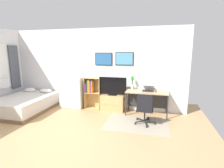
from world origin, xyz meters
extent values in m
plane|color=tan|center=(0.00, 0.00, 0.00)|extent=(7.20, 7.20, 0.00)
cube|color=white|center=(0.00, 2.43, 1.35)|extent=(6.12, 0.06, 2.70)
cube|color=black|center=(0.34, 2.38, 1.69)|extent=(0.59, 0.02, 0.42)
cube|color=#285B93|center=(0.34, 2.37, 1.69)|extent=(0.55, 0.01, 0.38)
cube|color=black|center=(1.05, 2.38, 1.71)|extent=(0.59, 0.02, 0.42)
cube|color=#4C93B7|center=(1.05, 2.37, 1.71)|extent=(0.55, 0.01, 0.38)
cube|color=#4C515B|center=(-2.94, 1.99, 1.38)|extent=(0.05, 0.40, 1.54)
cube|color=silver|center=(-2.89, 1.30, 0.90)|extent=(0.20, 0.52, 0.30)
cube|color=#9E937F|center=(1.63, 1.29, 0.00)|extent=(1.70, 1.20, 0.01)
cube|color=brown|center=(-2.08, 1.37, 0.05)|extent=(1.55, 2.01, 0.10)
cube|color=silver|center=(-2.08, 1.37, 0.29)|extent=(1.50, 1.97, 0.38)
ellipsoid|color=white|center=(-2.43, 2.09, 0.54)|extent=(0.45, 0.29, 0.14)
ellipsoid|color=white|center=(-1.78, 2.11, 0.54)|extent=(0.45, 0.29, 0.14)
cube|color=silver|center=(-0.74, 2.16, 0.54)|extent=(0.80, 0.42, 1.08)
cube|color=silver|center=(-0.74, 1.94, 0.14)|extent=(0.76, 0.01, 0.25)
sphere|color=#A59E8C|center=(-0.74, 1.93, 0.14)|extent=(0.03, 0.03, 0.03)
cube|color=silver|center=(-0.74, 1.94, 0.41)|extent=(0.76, 0.01, 0.25)
sphere|color=#A59E8C|center=(-0.74, 1.93, 0.41)|extent=(0.03, 0.03, 0.03)
cube|color=silver|center=(-0.74, 1.94, 0.67)|extent=(0.76, 0.01, 0.25)
sphere|color=#A59E8C|center=(-0.74, 1.93, 0.67)|extent=(0.03, 0.03, 0.03)
cube|color=silver|center=(-0.74, 1.94, 0.94)|extent=(0.76, 0.01, 0.25)
sphere|color=#A59E8C|center=(-0.74, 1.93, 0.94)|extent=(0.03, 0.03, 0.03)
cube|color=tan|center=(-0.26, 2.22, 0.54)|extent=(0.02, 0.30, 1.07)
cube|color=tan|center=(0.27, 2.22, 0.54)|extent=(0.02, 0.30, 1.07)
cube|color=tan|center=(0.01, 2.22, 0.01)|extent=(0.55, 0.30, 0.02)
cube|color=tan|center=(0.01, 2.22, 0.56)|extent=(0.52, 0.30, 0.02)
cube|color=tan|center=(0.01, 2.22, 1.06)|extent=(0.52, 0.30, 0.02)
cube|color=tan|center=(0.01, 2.37, 0.54)|extent=(0.55, 0.01, 1.07)
cube|color=#8C388C|center=(-0.22, 2.19, 0.72)|extent=(0.04, 0.23, 0.31)
cube|color=black|center=(-0.18, 2.16, 0.73)|extent=(0.04, 0.17, 0.33)
cube|color=#2D8C4C|center=(-0.14, 2.18, 0.78)|extent=(0.03, 0.20, 0.42)
cube|color=orange|center=(-0.10, 2.20, 0.79)|extent=(0.03, 0.23, 0.44)
cube|color=orange|center=(-0.07, 2.20, 0.77)|extent=(0.02, 0.24, 0.41)
cube|color=red|center=(-0.04, 2.17, 0.75)|extent=(0.02, 0.17, 0.37)
cube|color=#1E519E|center=(-0.01, 2.18, 0.79)|extent=(0.02, 0.20, 0.45)
cube|color=orange|center=(0.02, 2.17, 0.77)|extent=(0.03, 0.19, 0.41)
cube|color=tan|center=(0.72, 2.17, 0.26)|extent=(0.76, 0.40, 0.53)
cube|color=tan|center=(0.72, 1.97, 0.26)|extent=(0.76, 0.01, 0.02)
cube|color=black|center=(0.72, 2.15, 0.54)|extent=(0.28, 0.16, 0.02)
cube|color=black|center=(0.72, 2.15, 0.57)|extent=(0.06, 0.04, 0.05)
cube|color=black|center=(0.72, 2.15, 0.85)|extent=(0.91, 0.02, 0.54)
cube|color=black|center=(0.72, 2.14, 0.85)|extent=(0.88, 0.01, 0.51)
cube|color=tan|center=(1.83, 2.08, 0.72)|extent=(1.28, 0.58, 0.03)
cube|color=#2D2D30|center=(1.22, 1.82, 0.35)|extent=(0.03, 0.03, 0.71)
cube|color=#2D2D30|center=(2.44, 1.82, 0.35)|extent=(0.03, 0.03, 0.71)
cube|color=#2D2D30|center=(1.22, 2.34, 0.35)|extent=(0.03, 0.03, 0.71)
cube|color=#2D2D30|center=(2.44, 2.34, 0.35)|extent=(0.03, 0.03, 0.71)
cube|color=#2D2D30|center=(1.83, 2.36, 0.39)|extent=(1.22, 0.02, 0.50)
cylinder|color=#232326|center=(2.11, 1.37, 0.03)|extent=(0.05, 0.05, 0.05)
cube|color=#232326|center=(1.97, 1.38, 0.07)|extent=(0.28, 0.04, 0.02)
cylinder|color=#232326|center=(1.92, 1.64, 0.03)|extent=(0.05, 0.05, 0.05)
cube|color=#232326|center=(1.87, 1.51, 0.07)|extent=(0.12, 0.27, 0.02)
cylinder|color=#232326|center=(1.61, 1.55, 0.03)|extent=(0.05, 0.05, 0.05)
cube|color=#232326|center=(1.72, 1.47, 0.07)|extent=(0.24, 0.20, 0.02)
cylinder|color=#232326|center=(1.60, 1.22, 0.03)|extent=(0.05, 0.05, 0.05)
cube|color=#232326|center=(1.71, 1.30, 0.07)|extent=(0.25, 0.18, 0.02)
cylinder|color=#232326|center=(1.91, 1.11, 0.03)|extent=(0.05, 0.05, 0.05)
cube|color=#232326|center=(1.87, 1.25, 0.07)|extent=(0.11, 0.28, 0.02)
cylinder|color=#232326|center=(1.83, 1.38, 0.23)|extent=(0.04, 0.04, 0.30)
cube|color=black|center=(1.83, 1.38, 0.40)|extent=(0.45, 0.45, 0.03)
cube|color=black|center=(1.82, 1.18, 0.64)|extent=(0.40, 0.05, 0.45)
cube|color=black|center=(1.85, 2.13, 0.75)|extent=(0.35, 0.24, 0.01)
cube|color=black|center=(1.85, 2.12, 0.75)|extent=(0.32, 0.21, 0.00)
cube|color=black|center=(1.85, 2.28, 0.86)|extent=(0.35, 0.22, 0.07)
cube|color=black|center=(1.85, 2.27, 0.86)|extent=(0.33, 0.20, 0.06)
ellipsoid|color=#262628|center=(2.09, 2.07, 0.76)|extent=(0.06, 0.10, 0.03)
cylinder|color=silver|center=(1.35, 2.25, 0.82)|extent=(0.09, 0.09, 0.16)
cylinder|color=#3D8438|center=(1.36, 2.25, 0.93)|extent=(0.01, 0.01, 0.29)
sphere|color=#308B2C|center=(1.36, 2.25, 1.08)|extent=(0.07, 0.07, 0.07)
cylinder|color=#3D8438|center=(1.35, 2.27, 0.96)|extent=(0.01, 0.01, 0.35)
sphere|color=#308B2C|center=(1.35, 2.27, 1.14)|extent=(0.07, 0.07, 0.07)
cylinder|color=#3D8438|center=(1.33, 2.25, 0.95)|extent=(0.01, 0.01, 0.33)
sphere|color=#308B2C|center=(1.33, 2.25, 1.12)|extent=(0.07, 0.07, 0.07)
cylinder|color=#3D8438|center=(1.35, 2.24, 0.93)|extent=(0.01, 0.01, 0.29)
sphere|color=#308B2C|center=(1.35, 2.24, 1.08)|extent=(0.07, 0.07, 0.07)
camera|label=1|loc=(2.11, -3.18, 1.95)|focal=27.79mm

